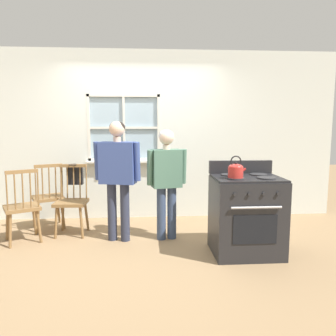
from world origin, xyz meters
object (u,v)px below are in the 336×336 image
Objects in this scene: chair_by_window at (72,202)px; chair_near_wall at (22,208)px; person_elderly_left at (118,169)px; kettle at (236,170)px; potted_plant at (109,155)px; chair_center_cluster at (48,198)px; person_teen_center at (167,174)px; handbag at (75,175)px; stove at (246,215)px.

chair_by_window is 1.00× the size of chair_near_wall.
person_elderly_left reaches higher than kettle.
chair_center_cluster is at bearing -153.82° from potted_plant.
chair_near_wall is at bearing -167.79° from person_elderly_left.
person_teen_center is (0.64, 0.01, -0.08)m from person_elderly_left.
person_teen_center is 4.41× the size of potted_plant.
potted_plant reaches higher than chair_near_wall.
kettle is (0.73, -0.69, 0.15)m from person_teen_center.
kettle reaches higher than chair_center_cluster.
chair_near_wall is at bearing 164.91° from kettle.
person_elderly_left is at bearing -38.97° from handbag.
person_teen_center is at bearing 136.01° from chair_center_cluster.
kettle is at bearing -54.91° from person_teen_center.
chair_center_cluster is 3.17× the size of handbag.
person_elderly_left is (1.07, -0.59, 0.50)m from chair_center_cluster.
person_elderly_left is (0.67, -0.30, 0.50)m from chair_by_window.
handbag is (0.41, -0.06, 0.35)m from chair_center_cluster.
stove reaches higher than chair_by_window.
stove is at bearing -18.64° from chair_by_window.
potted_plant is at bearing 59.72° from chair_by_window.
stove is 4.39× the size of kettle.
chair_center_cluster is 2.85m from stove.
chair_near_wall is 2.93× the size of potted_plant.
person_elderly_left is at bearing 160.49° from stove.
chair_near_wall is 0.85m from handbag.
person_teen_center is 1.35× the size of stove.
potted_plant reaches higher than chair_center_cluster.
person_elderly_left reaches higher than chair_near_wall.
chair_near_wall is 3.17× the size of handbag.
person_elderly_left is at bearing 151.04° from chair_near_wall.
potted_plant is at bearing 132.98° from kettle.
person_teen_center is 1.33m from potted_plant.
person_teen_center reaches higher than chair_near_wall.
stove is (2.62, -1.14, 0.02)m from chair_center_cluster.
kettle is 0.80× the size of handbag.
handbag is at bearing 154.41° from person_elderly_left.
potted_plant reaches higher than handbag.
chair_near_wall is at bearing -151.91° from chair_by_window.
person_elderly_left reaches higher than potted_plant.
potted_plant is (-1.76, 1.56, 0.57)m from stove.
person_elderly_left reaches higher than chair_by_window.
chair_center_cluster is 2.81m from kettle.
chair_center_cluster is 0.90× the size of stove.
chair_center_cluster is at bearing 149.73° from person_teen_center.
handbag is at bearing 153.86° from stove.
chair_near_wall is 2.84m from stove.
potted_plant is at bearing 115.22° from person_elderly_left.
chair_near_wall is at bearing 168.39° from stove.
chair_center_cluster is at bearing -134.24° from chair_near_wall.
handbag is at bearing 90.00° from chair_by_window.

